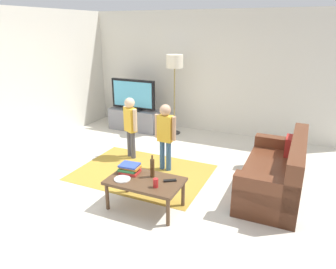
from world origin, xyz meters
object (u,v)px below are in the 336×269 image
(tv_stand, at_px, (135,120))
(coffee_table, at_px, (145,183))
(tv_remote, at_px, (170,181))
(floor_lamp, at_px, (175,66))
(tv, at_px, (133,95))
(child_near_tv, at_px, (130,122))
(bottle, at_px, (152,168))
(couch, at_px, (278,175))
(book_stack, at_px, (130,169))
(child_center, at_px, (165,131))
(plate, at_px, (122,179))
(soda_can, at_px, (156,183))

(tv_stand, xyz_separation_m, coffee_table, (1.86, -2.89, 0.13))
(tv_stand, relative_size, tv_remote, 7.06)
(floor_lamp, height_order, tv_remote, floor_lamp)
(tv, height_order, coffee_table, tv)
(tv, relative_size, tv_remote, 6.47)
(child_near_tv, relative_size, bottle, 3.63)
(floor_lamp, distance_m, child_near_tv, 1.85)
(couch, relative_size, book_stack, 6.09)
(couch, bearing_deg, bottle, -146.02)
(child_center, bearing_deg, plate, -91.02)
(tv, bearing_deg, book_stack, -60.63)
(coffee_table, height_order, plate, plate)
(couch, distance_m, soda_can, 1.89)
(coffee_table, bearing_deg, tv_remote, 17.35)
(plate, bearing_deg, child_center, 88.98)
(book_stack, bearing_deg, couch, 29.29)
(book_stack, bearing_deg, tv, 119.37)
(bottle, xyz_separation_m, plate, (-0.33, -0.24, -0.13))
(soda_can, xyz_separation_m, plate, (-0.50, 0.00, -0.05))
(tv, distance_m, bottle, 3.36)
(tv, distance_m, child_near_tv, 1.66)
(tv, height_order, couch, tv)
(tv, bearing_deg, plate, -62.22)
(coffee_table, relative_size, plate, 4.55)
(child_center, xyz_separation_m, soda_can, (0.48, -1.32, -0.22))
(floor_lamp, distance_m, coffee_table, 3.38)
(floor_lamp, bearing_deg, book_stack, -78.62)
(floor_lamp, distance_m, tv_remote, 3.37)
(tv_stand, height_order, tv, tv)
(floor_lamp, height_order, soda_can, floor_lamp)
(tv, distance_m, coffee_table, 3.45)
(soda_can, bearing_deg, coffee_table, 151.39)
(coffee_table, bearing_deg, couch, 36.06)
(couch, distance_m, tv_remote, 1.66)
(soda_can, bearing_deg, child_near_tv, 129.88)
(floor_lamp, bearing_deg, soda_can, -70.69)
(child_center, relative_size, tv_remote, 6.81)
(coffee_table, relative_size, bottle, 3.16)
(bottle, distance_m, tv_remote, 0.30)
(child_center, bearing_deg, tv_stand, 133.32)
(bottle, distance_m, soda_can, 0.30)
(couch, distance_m, floor_lamp, 3.36)
(couch, relative_size, tv_remote, 10.59)
(couch, xyz_separation_m, child_center, (-1.85, 0.04, 0.41))
(soda_can, bearing_deg, child_center, 109.88)
(floor_lamp, xyz_separation_m, tv_remote, (1.21, -2.95, -1.11))
(tv_stand, distance_m, coffee_table, 3.44)
(tv, bearing_deg, child_near_tv, -61.48)
(bottle, relative_size, soda_can, 2.64)
(couch, bearing_deg, floor_lamp, 142.78)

